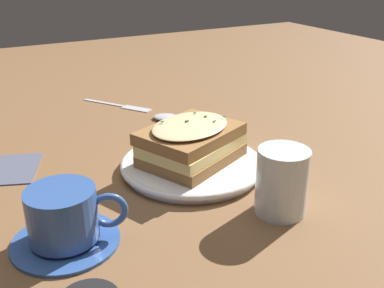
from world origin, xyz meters
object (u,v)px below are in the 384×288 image
sandwich (191,142)px  fork (124,106)px  dinner_plate (192,164)px  napkin (8,169)px  spoon (170,118)px  teacup_with_saucer (64,220)px  water_glass (282,182)px

sandwich → fork: bearing=177.1°
dinner_plate → sandwich: (-0.00, -0.00, 0.04)m
napkin → dinner_plate: bearing=61.0°
sandwich → spoon: (-0.23, 0.07, -0.04)m
dinner_plate → fork: dinner_plate is taller
sandwich → napkin: (-0.14, -0.26, -0.05)m
sandwich → teacup_with_saucer: bearing=-66.3°
teacup_with_saucer → spoon: bearing=67.5°
dinner_plate → fork: size_ratio=1.45×
dinner_plate → napkin: dinner_plate is taller
napkin → fork: bearing=126.8°
teacup_with_saucer → fork: 0.51m
sandwich → fork: sandwich is taller
dinner_plate → fork: 0.35m
water_glass → fork: 0.52m
fork → spoon: (0.13, 0.06, 0.00)m
water_glass → sandwich: bearing=-164.7°
teacup_with_saucer → spoon: (-0.32, 0.30, -0.03)m
dinner_plate → teacup_with_saucer: teacup_with_saucer is taller
teacup_with_saucer → dinner_plate: bearing=43.7°
teacup_with_saucer → napkin: size_ratio=1.26×
dinner_plate → napkin: size_ratio=2.07×
spoon → napkin: (0.08, -0.33, -0.00)m
dinner_plate → napkin: 0.30m
sandwich → spoon: bearing=161.9°
sandwich → fork: (-0.35, 0.02, -0.05)m
dinner_plate → fork: bearing=177.3°
fork → sandwich: bearing=52.7°
napkin → spoon: bearing=103.9°
dinner_plate → sandwich: size_ratio=1.24×
fork → spoon: size_ratio=1.16×
sandwich → teacup_with_saucer: size_ratio=1.33×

